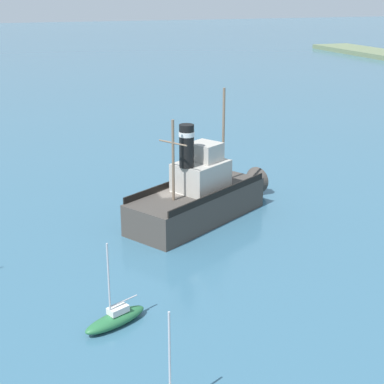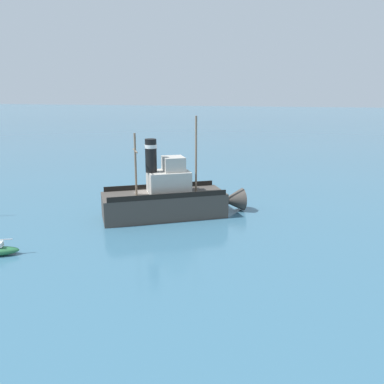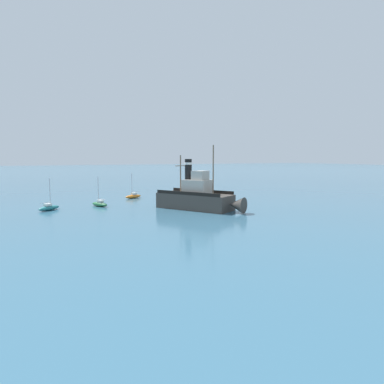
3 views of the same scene
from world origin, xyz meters
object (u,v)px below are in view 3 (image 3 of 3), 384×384
sailboat_green (100,204)px  sailboat_orange (133,196)px  sailboat_teal (49,208)px  old_tugboat (198,198)px

sailboat_green → sailboat_orange: size_ratio=1.00×
sailboat_green → sailboat_teal: (7.80, 0.87, 0.00)m
sailboat_orange → sailboat_teal: same height
sailboat_green → sailboat_orange: same height
sailboat_orange → sailboat_teal: 18.49m
sailboat_orange → sailboat_green: bearing=46.1°
sailboat_orange → sailboat_teal: size_ratio=1.00×
sailboat_orange → sailboat_teal: bearing=30.3°
sailboat_green → sailboat_teal: same height
old_tugboat → sailboat_teal: bearing=-23.2°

